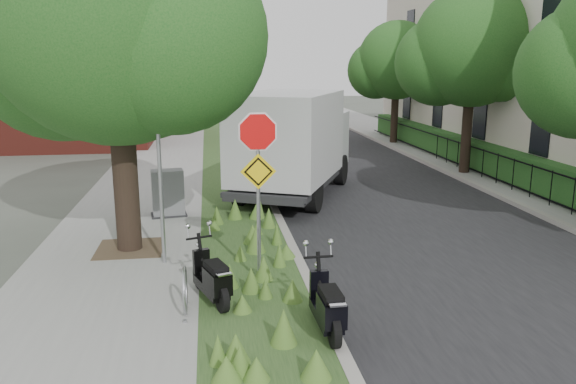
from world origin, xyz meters
name	(u,v)px	position (x,y,z in m)	size (l,w,h in m)	color
ground	(341,295)	(0.00, 0.00, 0.00)	(120.00, 120.00, 0.00)	#4C5147
sidewalk_near	(150,183)	(-4.25, 10.00, 0.06)	(3.50, 60.00, 0.12)	gray
verge	(232,180)	(-1.50, 10.00, 0.06)	(2.00, 60.00, 0.12)	#2A461E
kerb_near	(260,179)	(-0.50, 10.00, 0.07)	(0.20, 60.00, 0.13)	#9E9991
road	(358,178)	(3.00, 10.00, 0.01)	(7.00, 60.00, 0.01)	black
kerb_far	(451,174)	(6.50, 10.00, 0.07)	(0.20, 60.00, 0.13)	#9E9991
footpath_far	(494,173)	(8.20, 10.00, 0.06)	(3.20, 60.00, 0.12)	gray
street_tree_main	(112,23)	(-4.08, 2.86, 4.80)	(6.21, 5.54, 7.66)	black
bare_post	(160,165)	(-3.20, 1.80, 2.12)	(0.08, 0.08, 4.00)	#A5A8AD
bike_hoop	(185,290)	(-2.70, -0.60, 0.50)	(0.06, 0.78, 0.77)	#A5A8AD
sign_assembly	(258,163)	(-1.40, 0.58, 2.33)	(0.94, 0.08, 3.22)	#A5A8AD
fence_far	(470,157)	(7.20, 10.00, 0.67)	(0.04, 24.00, 1.00)	black
hedge_far	(488,157)	(7.90, 10.00, 0.67)	(1.00, 24.00, 1.10)	#1C4F1C
brick_building	(64,59)	(-9.50, 22.00, 4.21)	(9.40, 10.40, 8.30)	maroon
far_tree_b	(470,53)	(6.94, 10.05, 4.37)	(4.83, 4.31, 6.56)	black
far_tree_c	(395,64)	(6.94, 18.04, 3.95)	(4.37, 3.89, 5.93)	black
scooter_near	(214,283)	(-2.24, -0.31, 0.48)	(0.67, 1.51, 0.75)	black
scooter_far	(328,311)	(-0.59, -1.66, 0.49)	(0.35, 1.58, 0.75)	black
box_truck	(293,139)	(0.29, 7.56, 1.78)	(4.57, 6.44, 2.73)	#262628
utility_cabinet	(168,194)	(-3.34, 5.43, 0.70)	(0.98, 0.73, 1.21)	#262628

